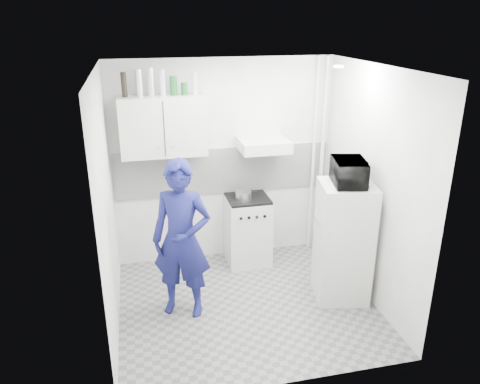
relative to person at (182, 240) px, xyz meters
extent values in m
plane|color=slate|center=(0.69, -0.05, -0.87)|extent=(2.80, 2.80, 0.00)
plane|color=white|center=(0.69, -0.05, 1.73)|extent=(2.80, 2.80, 0.00)
plane|color=white|center=(0.69, 1.20, 0.43)|extent=(2.80, 0.00, 2.80)
plane|color=white|center=(-0.71, -0.05, 0.43)|extent=(0.00, 2.60, 2.60)
plane|color=white|center=(2.09, -0.05, 0.43)|extent=(0.00, 2.60, 2.60)
imported|color=#151750|center=(0.00, 0.00, 0.00)|extent=(0.74, 0.62, 1.73)
cube|color=silver|center=(0.94, 0.95, -0.43)|extent=(0.54, 0.54, 0.87)
cube|color=silver|center=(1.79, -0.09, -0.18)|extent=(0.66, 0.66, 1.37)
cube|color=black|center=(0.94, 0.95, 0.02)|extent=(0.52, 0.52, 0.03)
cylinder|color=silver|center=(0.87, 0.89, 0.09)|extent=(0.20, 0.20, 0.11)
imported|color=black|center=(1.79, -0.09, 0.64)|extent=(0.55, 0.43, 0.27)
cylinder|color=black|center=(-0.46, 1.03, 1.47)|extent=(0.06, 0.06, 0.27)
cylinder|color=silver|center=(-0.30, 1.03, 1.49)|extent=(0.08, 0.08, 0.30)
cylinder|color=silver|center=(-0.17, 1.03, 1.49)|extent=(0.08, 0.08, 0.32)
cylinder|color=#B2B7BC|center=(-0.04, 1.03, 1.48)|extent=(0.07, 0.07, 0.30)
cylinder|color=#144C1E|center=(0.08, 1.03, 1.44)|extent=(0.09, 0.09, 0.22)
cylinder|color=#144C1E|center=(0.20, 1.03, 1.40)|extent=(0.07, 0.07, 0.14)
cylinder|color=#B2B7BC|center=(0.33, 1.03, 1.47)|extent=(0.07, 0.07, 0.26)
cube|color=silver|center=(-0.06, 1.03, 0.98)|extent=(1.00, 0.35, 0.70)
cube|color=silver|center=(1.14, 0.95, 0.70)|extent=(0.60, 0.50, 0.14)
cube|color=white|center=(0.69, 1.19, 0.33)|extent=(2.74, 0.03, 0.60)
cylinder|color=silver|center=(1.99, 1.12, 0.43)|extent=(0.05, 0.05, 2.60)
cylinder|color=silver|center=(1.87, 1.12, 0.43)|extent=(0.04, 0.04, 2.60)
cylinder|color=white|center=(1.69, 0.15, 1.70)|extent=(0.10, 0.10, 0.02)
camera|label=1|loc=(-0.39, -4.40, 2.20)|focal=35.00mm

